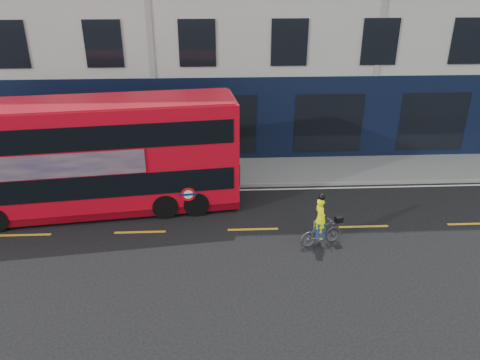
{
  "coord_description": "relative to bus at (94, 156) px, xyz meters",
  "views": [
    {
      "loc": [
        2.85,
        -12.84,
        8.63
      ],
      "look_at": [
        3.57,
        2.24,
        1.61
      ],
      "focal_mm": 35.0,
      "sensor_mm": 36.0,
      "label": 1
    }
  ],
  "objects": [
    {
      "name": "bus",
      "position": [
        0.0,
        0.0,
        0.0
      ],
      "size": [
        10.76,
        3.61,
        4.26
      ],
      "rotation": [
        0.0,
        0.0,
        0.12
      ],
      "color": "red",
      "rests_on": "ground"
    },
    {
      "name": "cyclist",
      "position": [
        7.92,
        -2.9,
        -1.54
      ],
      "size": [
        1.58,
        0.87,
        1.93
      ],
      "rotation": [
        0.0,
        0.0,
        0.31
      ],
      "color": "#4E5054",
      "rests_on": "ground"
    },
    {
      "name": "kerb",
      "position": [
        1.73,
        1.68,
        -2.12
      ],
      "size": [
        60.0,
        0.12,
        0.13
      ],
      "primitive_type": "cube",
      "color": "gray",
      "rests_on": "ground"
    },
    {
      "name": "lane_dashes",
      "position": [
        1.73,
        -1.82,
        -2.18
      ],
      "size": [
        58.0,
        0.12,
        0.01
      ],
      "primitive_type": null,
      "color": "orange",
      "rests_on": "ground"
    },
    {
      "name": "road_edge_line",
      "position": [
        1.73,
        1.38,
        -2.18
      ],
      "size": [
        58.0,
        0.1,
        0.01
      ],
      "primitive_type": "cube",
      "color": "silver",
      "rests_on": "ground"
    },
    {
      "name": "pavement",
      "position": [
        1.73,
        3.18,
        -2.12
      ],
      "size": [
        60.0,
        3.0,
        0.12
      ],
      "primitive_type": "cube",
      "color": "slate",
      "rests_on": "ground"
    },
    {
      "name": "ground",
      "position": [
        1.73,
        -3.32,
        -2.18
      ],
      "size": [
        120.0,
        120.0,
        0.0
      ],
      "primitive_type": "plane",
      "color": "black",
      "rests_on": "ground"
    }
  ]
}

